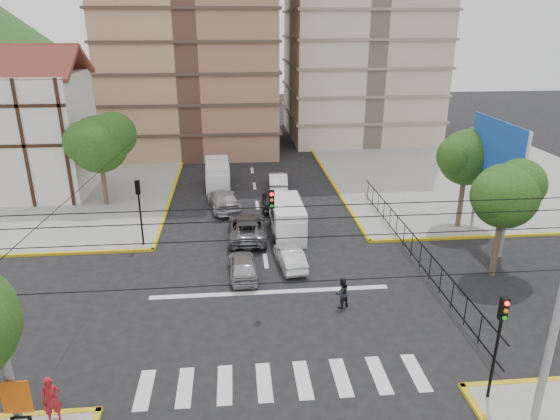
{
  "coord_description": "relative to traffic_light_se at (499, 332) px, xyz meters",
  "views": [
    {
      "loc": [
        -1.71,
        -22.54,
        13.81
      ],
      "look_at": [
        0.72,
        3.23,
        4.0
      ],
      "focal_mm": 32.0,
      "sensor_mm": 36.0,
      "label": 1
    }
  ],
  "objects": [
    {
      "name": "traffic_light_nw",
      "position": [
        -15.6,
        15.6,
        0.0
      ],
      "size": [
        0.28,
        0.22,
        4.4
      ],
      "color": "black",
      "rests_on": "ground"
    },
    {
      "name": "pedestrian_sw_corner",
      "position": [
        -16.35,
        0.3,
        -2.04
      ],
      "size": [
        0.78,
        0.63,
        1.84
      ],
      "primitive_type": "imported",
      "rotation": [
        0.0,
        0.0,
        0.32
      ],
      "color": "#A71922",
      "rests_on": "sidewalk_sw"
    },
    {
      "name": "billboard",
      "position": [
        6.65,
        13.8,
        2.89
      ],
      "size": [
        0.36,
        6.2,
        8.1
      ],
      "color": "slate",
      "rests_on": "ground"
    },
    {
      "name": "car_white_rear_right",
      "position": [
        -5.76,
        26.92,
        -2.39
      ],
      "size": [
        1.77,
        4.49,
        1.45
      ],
      "primitive_type": "imported",
      "rotation": [
        0.0,
        0.0,
        3.09
      ],
      "color": "white",
      "rests_on": "ground"
    },
    {
      "name": "crosswalk_stripes",
      "position": [
        -7.8,
        1.8,
        -3.11
      ],
      "size": [
        12.0,
        2.4,
        0.01
      ],
      "primitive_type": "cube",
      "color": "silver",
      "rests_on": "ground"
    },
    {
      "name": "traffic_light_se",
      "position": [
        0.0,
        0.0,
        0.0
      ],
      "size": [
        0.28,
        0.22,
        4.4
      ],
      "color": "black",
      "rests_on": "ground"
    },
    {
      "name": "tree_park_c",
      "position": [
        6.29,
        16.81,
        2.22
      ],
      "size": [
        4.65,
        3.8,
        7.25
      ],
      "color": "#473828",
      "rests_on": "ground"
    },
    {
      "name": "stop_line",
      "position": [
        -7.8,
        9.0,
        -3.11
      ],
      "size": [
        13.0,
        0.4,
        0.01
      ],
      "primitive_type": "cube",
      "color": "silver",
      "rests_on": "ground"
    },
    {
      "name": "utility_pole_se",
      "position": [
        1.2,
        -1.2,
        1.65
      ],
      "size": [
        1.4,
        0.28,
        9.0
      ],
      "color": "slate",
      "rests_on": "ground"
    },
    {
      "name": "car_silver_rear_left",
      "position": [
        -10.44,
        22.24,
        -2.35
      ],
      "size": [
        2.99,
        5.53,
        1.52
      ],
      "primitive_type": "imported",
      "rotation": [
        0.0,
        0.0,
        3.31
      ],
      "color": "#B2B2B6",
      "rests_on": "ground"
    },
    {
      "name": "van_right_lane",
      "position": [
        -6.04,
        16.55,
        -1.98
      ],
      "size": [
        2.17,
        5.18,
        2.32
      ],
      "rotation": [
        0.0,
        0.0,
        0.01
      ],
      "color": "silver",
      "rests_on": "ground"
    },
    {
      "name": "park_fence",
      "position": [
        1.2,
        12.3,
        -3.11
      ],
      "size": [
        0.1,
        22.5,
        1.66
      ],
      "primitive_type": null,
      "color": "black",
      "rests_on": "ground"
    },
    {
      "name": "sidewalk_ne",
      "position": [
        12.2,
        27.8,
        -3.04
      ],
      "size": [
        26.0,
        26.0,
        0.15
      ],
      "primitive_type": "cube",
      "color": "gray",
      "rests_on": "ground"
    },
    {
      "name": "car_darkgrey_mid_right",
      "position": [
        -6.62,
        21.97,
        -2.39
      ],
      "size": [
        1.95,
        4.31,
        1.44
      ],
      "primitive_type": "imported",
      "rotation": [
        0.0,
        0.0,
        3.08
      ],
      "color": "#262629",
      "rests_on": "ground"
    },
    {
      "name": "tudor_building",
      "position": [
        -26.8,
        27.8,
        2.14
      ],
      "size": [
        10.8,
        8.05,
        12.23
      ],
      "color": "silver",
      "rests_on": "ground"
    },
    {
      "name": "district_sign",
      "position": [
        -16.6,
        -1.44,
        -0.66
      ],
      "size": [
        0.9,
        0.12,
        3.2
      ],
      "color": "slate",
      "rests_on": "ground"
    },
    {
      "name": "utility_pole_sw",
      "position": [
        -16.8,
        -1.2,
        1.65
      ],
      "size": [
        1.4,
        0.28,
        9.0
      ],
      "color": "slate",
      "rests_on": "ground"
    },
    {
      "name": "tree_tudor",
      "position": [
        -19.7,
        23.81,
        2.11
      ],
      "size": [
        5.39,
        4.4,
        7.43
      ],
      "color": "#473828",
      "rests_on": "ground"
    },
    {
      "name": "car_white_front_right",
      "position": [
        -6.38,
        11.92,
        -2.49
      ],
      "size": [
        1.76,
        3.91,
        1.25
      ],
      "primitive_type": "imported",
      "rotation": [
        0.0,
        0.0,
        3.26
      ],
      "color": "silver",
      "rests_on": "ground"
    },
    {
      "name": "traffic_light_hanging",
      "position": [
        -7.8,
        5.76,
        2.79
      ],
      "size": [
        18.0,
        9.12,
        0.92
      ],
      "color": "black",
      "rests_on": "ground"
    },
    {
      "name": "pedestrian_crosswalk",
      "position": [
        -4.28,
        7.16,
        -2.27
      ],
      "size": [
        1.02,
        0.95,
        1.67
      ],
      "primitive_type": "imported",
      "rotation": [
        0.0,
        0.0,
        3.66
      ],
      "color": "black",
      "rests_on": "ground"
    },
    {
      "name": "car_silver_front_left",
      "position": [
        -9.23,
        11.0,
        -2.44
      ],
      "size": [
        1.79,
        4.04,
        1.35
      ],
      "primitive_type": "imported",
      "rotation": [
        0.0,
        0.0,
        3.19
      ],
      "color": "#A2A1A6",
      "rests_on": "ground"
    },
    {
      "name": "ground",
      "position": [
        -7.8,
        7.8,
        -3.11
      ],
      "size": [
        160.0,
        160.0,
        0.0
      ],
      "primitive_type": "plane",
      "color": "black",
      "rests_on": "ground"
    },
    {
      "name": "van_left_lane",
      "position": [
        -11.04,
        27.56,
        -2.0
      ],
      "size": [
        2.22,
        5.16,
        2.29
      ],
      "rotation": [
        0.0,
        0.0,
        0.05
      ],
      "color": "silver",
      "rests_on": "ground"
    },
    {
      "name": "sidewalk_nw",
      "position": [
        -27.8,
        27.8,
        -3.04
      ],
      "size": [
        26.0,
        26.0,
        0.15
      ],
      "primitive_type": "cube",
      "color": "gray",
      "rests_on": "ground"
    },
    {
      "name": "tree_park_a",
      "position": [
        5.28,
        9.81,
        1.9
      ],
      "size": [
        4.41,
        3.6,
        6.83
      ],
      "color": "#473828",
      "rests_on": "ground"
    },
    {
      "name": "car_grey_mid_left",
      "position": [
        -8.81,
        16.42,
        -2.36
      ],
      "size": [
        2.55,
        5.42,
        1.5
      ],
      "primitive_type": "imported",
      "rotation": [
        0.0,
        0.0,
        3.13
      ],
      "color": "slate",
      "rests_on": "ground"
    }
  ]
}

